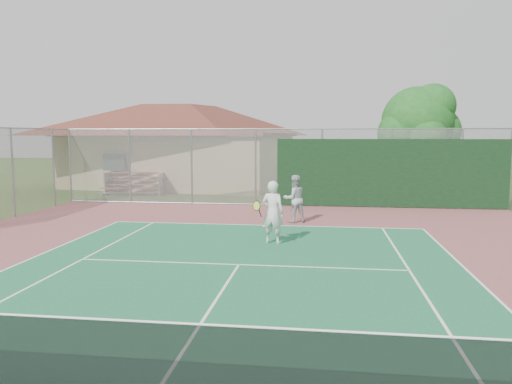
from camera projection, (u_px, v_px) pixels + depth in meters
The scene contains 8 objects.
tennis_net at pixel (151, 361), 6.04m from camera, with size 11.85×0.08×1.10m.
back_fence at pixel (324, 170), 22.35m from camera, with size 20.08×0.11×3.53m.
side_fence_left at pixel (13, 173), 19.52m from camera, with size 0.08×9.00×3.50m.
clubhouse at pixel (181, 137), 31.72m from camera, with size 15.21×11.24×6.05m.
bleachers at pixel (135, 183), 27.28m from camera, with size 3.40×2.25×1.19m.
tree at pixel (419, 125), 23.95m from camera, with size 4.05×3.83×5.64m.
player_white_front at pixel (273, 213), 14.73m from camera, with size 0.99×0.74×1.87m.
player_grey_back at pixel (294, 199), 18.36m from camera, with size 1.05×0.96×1.75m.
Camera 1 is at (2.02, -5.55, 3.23)m, focal length 35.00 mm.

